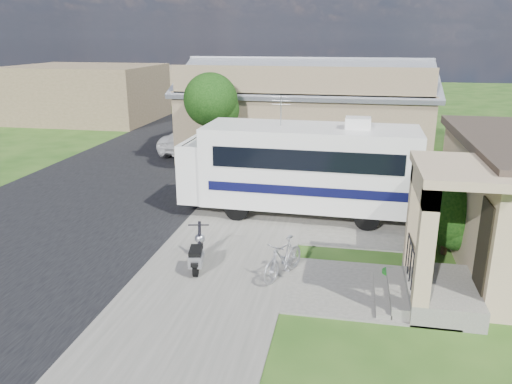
% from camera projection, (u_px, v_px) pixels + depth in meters
% --- Properties ---
extents(ground, '(120.00, 120.00, 0.00)m').
position_uv_depth(ground, '(257.00, 263.00, 13.97)').
color(ground, '#1E4412').
extents(street_slab, '(9.00, 80.00, 0.02)m').
position_uv_depth(street_slab, '(146.00, 164.00, 24.69)').
color(street_slab, black).
rests_on(street_slab, ground).
extents(sidewalk_slab, '(4.00, 80.00, 0.06)m').
position_uv_depth(sidewalk_slab, '(276.00, 170.00, 23.51)').
color(sidewalk_slab, '#5C5B53').
rests_on(sidewalk_slab, ground).
extents(driveway_slab, '(7.00, 6.00, 0.05)m').
position_uv_depth(driveway_slab, '(321.00, 213.00, 17.91)').
color(driveway_slab, '#5C5B53').
rests_on(driveway_slab, ground).
extents(walk_slab, '(4.00, 3.00, 0.05)m').
position_uv_depth(walk_slab, '(367.00, 290.00, 12.49)').
color(walk_slab, '#5C5B53').
rests_on(walk_slab, ground).
extents(warehouse, '(12.50, 8.40, 5.04)m').
position_uv_depth(warehouse, '(306.00, 116.00, 26.46)').
color(warehouse, '#77674A').
rests_on(warehouse, ground).
extents(distant_bldg_far, '(10.00, 8.00, 4.00)m').
position_uv_depth(distant_bldg_far, '(88.00, 93.00, 37.04)').
color(distant_bldg_far, brown).
rests_on(distant_bldg_far, ground).
extents(distant_bldg_near, '(8.00, 7.00, 3.20)m').
position_uv_depth(distant_bldg_near, '(170.00, 84.00, 48.04)').
color(distant_bldg_near, '#77674A').
rests_on(distant_bldg_near, ground).
extents(street_tree_a, '(2.44, 2.40, 4.58)m').
position_uv_depth(street_tree_a, '(213.00, 103.00, 22.14)').
color(street_tree_a, '#2E1F14').
rests_on(street_tree_a, ground).
extents(street_tree_b, '(2.44, 2.40, 4.73)m').
position_uv_depth(street_tree_b, '(256.00, 80.00, 31.46)').
color(street_tree_b, '#2E1F14').
rests_on(street_tree_b, ground).
extents(street_tree_c, '(2.44, 2.40, 4.42)m').
position_uv_depth(street_tree_c, '(277.00, 74.00, 39.98)').
color(street_tree_c, '#2E1F14').
rests_on(street_tree_c, ground).
extents(motorhome, '(8.13, 2.78, 4.14)m').
position_uv_depth(motorhome, '(301.00, 166.00, 17.31)').
color(motorhome, white).
rests_on(motorhome, ground).
extents(shrub, '(2.36, 2.25, 2.89)m').
position_uv_depth(shrub, '(451.00, 205.00, 14.20)').
color(shrub, '#2E1F14').
rests_on(shrub, ground).
extents(scooter, '(0.69, 1.65, 1.09)m').
position_uv_depth(scooter, '(197.00, 254.00, 13.43)').
color(scooter, black).
rests_on(scooter, ground).
extents(bicycle, '(1.19, 1.79, 1.05)m').
position_uv_depth(bicycle, '(283.00, 260.00, 12.95)').
color(bicycle, '#A3A3AA').
rests_on(bicycle, ground).
extents(pickup_truck, '(3.25, 5.65, 1.48)m').
position_uv_depth(pickup_truck, '(198.00, 138.00, 27.19)').
color(pickup_truck, white).
rests_on(pickup_truck, ground).
extents(van, '(3.19, 5.94, 1.64)m').
position_uv_depth(van, '(220.00, 118.00, 33.39)').
color(van, white).
rests_on(van, ground).
extents(garden_hose, '(0.44, 0.44, 0.20)m').
position_uv_depth(garden_hose, '(390.00, 275.00, 13.08)').
color(garden_hose, '#136217').
rests_on(garden_hose, ground).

